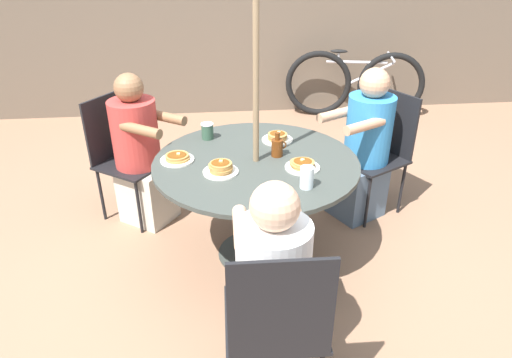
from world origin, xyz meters
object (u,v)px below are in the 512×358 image
Objects in this scene: patio_chair_south at (122,151)px; diner_south at (141,157)px; pancake_plate_a at (221,168)px; syrup_bottle at (277,147)px; diner_east at (364,152)px; pancake_plate_b at (177,158)px; patio_table at (256,175)px; patio_chair_north at (277,320)px; bicycle at (354,84)px; diner_north at (272,295)px; coffee_cup at (207,131)px; drinking_glass_a at (307,177)px; patio_chair_east at (381,146)px; pancake_plate_c at (277,138)px; pancake_plate_d at (303,165)px.

diner_south reaches higher than patio_chair_south.
pancake_plate_a is at bearing 76.86° from patio_chair_south.
syrup_bottle reaches higher than pancake_plate_a.
diner_east is 1.42m from pancake_plate_b.
patio_table is at bearing 32.65° from pancake_plate_a.
bicycle is at bearing 70.04° from patio_chair_north.
patio_table is at bearing 90.00° from diner_north.
bicycle is (2.23, 2.05, -0.13)m from diner_south.
coffee_cup is at bearing 128.26° from patio_table.
syrup_bottle reaches higher than coffee_cup.
patio_table is 1.17× the size of diner_north.
patio_chair_north is 7.52× the size of drinking_glass_a.
patio_chair_east is 1.03m from syrup_bottle.
drinking_glass_a is at bearing -100.65° from bicycle.
pancake_plate_c is 1.00× the size of pancake_plate_d.
pancake_plate_d is 1.69× the size of drinking_glass_a.
patio_chair_north reaches higher than patio_table.
coffee_cup is at bearing 65.89° from diner_east.
patio_table is 0.23m from syrup_bottle.
drinking_glass_a is at bearing -56.14° from patio_table.
patio_chair_south is 1.59m from drinking_glass_a.
syrup_bottle reaches higher than drinking_glass_a.
pancake_plate_c is at bearing 75.37° from diner_east.
patio_chair_south is (-0.95, 0.65, -0.08)m from patio_table.
diner_south is (0.15, -0.10, -0.01)m from patio_chair_south.
drinking_glass_a is (0.25, -0.37, 0.17)m from patio_table.
diner_east is 0.73m from pancake_plate_c.
patio_chair_east is 4.45× the size of pancake_plate_a.
pancake_plate_a reaches higher than patio_table.
patio_chair_east is 1.60m from pancake_plate_b.
diner_north is 3.86m from bicycle.
patio_chair_north is 4.45× the size of pancake_plate_c.
diner_east is 9.27× the size of drinking_glass_a.
pancake_plate_b is (-0.26, 0.19, -0.01)m from pancake_plate_a.
pancake_plate_a is 0.52m from drinking_glass_a.
drinking_glass_a is at bearing 111.67° from patio_chair_east.
bicycle is (1.66, 2.74, -0.35)m from pancake_plate_a.
patio_chair_south reaches higher than bicycle.
coffee_cup is (-1.31, -0.16, 0.25)m from patio_chair_east.
patio_chair_east reaches higher than syrup_bottle.
coffee_cup is (-0.44, 0.32, -0.01)m from syrup_bottle.
patio_chair_east reaches higher than pancake_plate_c.
patio_chair_north is 0.58× the size of bicycle.
pancake_plate_a is (0.72, -0.80, 0.22)m from patio_chair_south.
pancake_plate_d is at bearing -42.11° from coffee_cup.
patio_chair_south is 1.27m from syrup_bottle.
pancake_plate_b is 0.84m from drinking_glass_a.
diner_south is at bearing 129.64° from pancake_plate_a.
diner_east reaches higher than patio_chair_east.
pancake_plate_a is 1.00× the size of pancake_plate_b.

